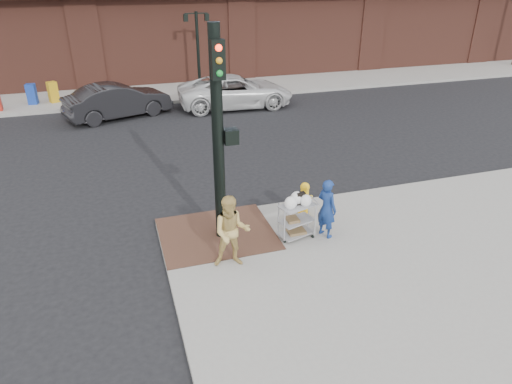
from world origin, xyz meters
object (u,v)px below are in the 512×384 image
object	(u,v)px
sedan_dark	(118,101)
utility_cart	(297,218)
fire_hydrant	(304,198)
woman_blue	(327,208)
traffic_signal_pole	(219,132)
minivan_white	(236,91)
lamp_post	(198,42)
pedestrian_tan	(232,232)

from	to	relation	value
sedan_dark	utility_cart	distance (m)	12.79
fire_hydrant	woman_blue	bearing A→B (deg)	-85.54
traffic_signal_pole	minivan_white	size ratio (longest dim) A/B	0.91
utility_cart	minivan_white	bearing A→B (deg)	81.50
traffic_signal_pole	sedan_dark	world-z (taller)	traffic_signal_pole
lamp_post	fire_hydrant	bearing A→B (deg)	-90.55
traffic_signal_pole	lamp_post	bearing A→B (deg)	80.76
pedestrian_tan	utility_cart	world-z (taller)	pedestrian_tan
sedan_dark	minivan_white	distance (m)	5.51
fire_hydrant	utility_cart	bearing A→B (deg)	-122.20
lamp_post	woman_blue	size ratio (longest dim) A/B	2.65
traffic_signal_pole	pedestrian_tan	size ratio (longest dim) A/B	2.98
pedestrian_tan	fire_hydrant	xyz separation A→B (m)	(2.42, 1.64, -0.36)
lamp_post	traffic_signal_pole	world-z (taller)	traffic_signal_pole
sedan_dark	utility_cart	size ratio (longest dim) A/B	3.95
traffic_signal_pole	sedan_dark	bearing A→B (deg)	99.53
pedestrian_tan	sedan_dark	bearing A→B (deg)	110.73
pedestrian_tan	minivan_white	size ratio (longest dim) A/B	0.30
sedan_dark	woman_blue	bearing A→B (deg)	-179.34
pedestrian_tan	utility_cart	xyz separation A→B (m)	(1.80, 0.66, -0.30)
sedan_dark	fire_hydrant	size ratio (longest dim) A/B	4.95
traffic_signal_pole	utility_cart	world-z (taller)	traffic_signal_pole
woman_blue	minivan_white	xyz separation A→B (m)	(1.13, 12.46, -0.14)
lamp_post	pedestrian_tan	xyz separation A→B (m)	(-2.57, -16.48, -1.63)
pedestrian_tan	sedan_dark	size ratio (longest dim) A/B	0.36
woman_blue	utility_cart	size ratio (longest dim) A/B	1.28
lamp_post	pedestrian_tan	distance (m)	16.76
pedestrian_tan	minivan_white	distance (m)	13.47
woman_blue	sedan_dark	world-z (taller)	woman_blue
traffic_signal_pole	minivan_white	world-z (taller)	traffic_signal_pole
traffic_signal_pole	pedestrian_tan	distance (m)	2.23
traffic_signal_pole	fire_hydrant	xyz separation A→B (m)	(2.33, 0.39, -2.20)
minivan_white	fire_hydrant	distance (m)	11.39
pedestrian_tan	minivan_white	xyz separation A→B (m)	(3.64, 12.97, -0.22)
sedan_dark	minivan_white	xyz separation A→B (m)	(5.51, 0.06, -0.00)
woman_blue	fire_hydrant	distance (m)	1.17
fire_hydrant	lamp_post	bearing A→B (deg)	89.45
lamp_post	woman_blue	bearing A→B (deg)	-90.20
sedan_dark	fire_hydrant	xyz separation A→B (m)	(4.29, -11.27, -0.14)
woman_blue	fire_hydrant	world-z (taller)	woman_blue
lamp_post	minivan_white	xyz separation A→B (m)	(1.08, -3.52, -1.85)
sedan_dark	pedestrian_tan	bearing A→B (deg)	169.45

